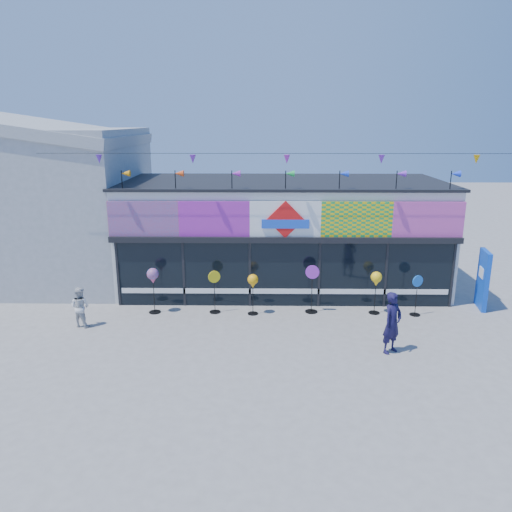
{
  "coord_description": "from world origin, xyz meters",
  "views": [
    {
      "loc": [
        -0.77,
        -13.11,
        6.3
      ],
      "look_at": [
        -0.97,
        2.0,
        2.2
      ],
      "focal_mm": 35.0,
      "sensor_mm": 36.0,
      "label": 1
    }
  ],
  "objects_px": {
    "spinner_2": "(253,282)",
    "spinner_5": "(417,294)",
    "child": "(80,307)",
    "spinner_3": "(312,288)",
    "spinner_4": "(376,280)",
    "spinner_1": "(215,291)",
    "spinner_0": "(153,277)",
    "blue_sign": "(483,280)",
    "adult_man": "(392,323)"
  },
  "relations": [
    {
      "from": "child",
      "to": "spinner_1",
      "type": "bearing_deg",
      "value": -147.02
    },
    {
      "from": "spinner_1",
      "to": "adult_man",
      "type": "distance_m",
      "value": 6.0
    },
    {
      "from": "child",
      "to": "spinner_5",
      "type": "bearing_deg",
      "value": -157.95
    },
    {
      "from": "spinner_2",
      "to": "child",
      "type": "relative_size",
      "value": 1.08
    },
    {
      "from": "spinner_0",
      "to": "spinner_1",
      "type": "distance_m",
      "value": 2.1
    },
    {
      "from": "spinner_5",
      "to": "child",
      "type": "relative_size",
      "value": 1.08
    },
    {
      "from": "spinner_3",
      "to": "spinner_4",
      "type": "relative_size",
      "value": 1.13
    },
    {
      "from": "spinner_5",
      "to": "child",
      "type": "bearing_deg",
      "value": -174.39
    },
    {
      "from": "blue_sign",
      "to": "spinner_4",
      "type": "xyz_separation_m",
      "value": [
        -3.8,
        -0.56,
        0.14
      ]
    },
    {
      "from": "spinner_0",
      "to": "spinner_3",
      "type": "xyz_separation_m",
      "value": [
        5.33,
        0.11,
        -0.38
      ]
    },
    {
      "from": "spinner_2",
      "to": "spinner_4",
      "type": "xyz_separation_m",
      "value": [
        4.11,
        0.13,
        0.05
      ]
    },
    {
      "from": "spinner_0",
      "to": "spinner_5",
      "type": "distance_m",
      "value": 8.8
    },
    {
      "from": "spinner_5",
      "to": "spinner_1",
      "type": "bearing_deg",
      "value": 178.66
    },
    {
      "from": "spinner_2",
      "to": "spinner_5",
      "type": "bearing_deg",
      "value": -0.29
    },
    {
      "from": "blue_sign",
      "to": "spinner_1",
      "type": "xyz_separation_m",
      "value": [
        -9.2,
        -0.56,
        -0.25
      ]
    },
    {
      "from": "spinner_0",
      "to": "spinner_2",
      "type": "distance_m",
      "value": 3.35
    },
    {
      "from": "spinner_3",
      "to": "spinner_5",
      "type": "distance_m",
      "value": 3.46
    },
    {
      "from": "spinner_0",
      "to": "spinner_3",
      "type": "relative_size",
      "value": 0.95
    },
    {
      "from": "adult_man",
      "to": "child",
      "type": "distance_m",
      "value": 9.51
    },
    {
      "from": "spinner_3",
      "to": "spinner_1",
      "type": "bearing_deg",
      "value": -178.73
    },
    {
      "from": "spinner_1",
      "to": "adult_man",
      "type": "xyz_separation_m",
      "value": [
        5.22,
        -2.94,
        0.1
      ]
    },
    {
      "from": "spinner_0",
      "to": "adult_man",
      "type": "height_order",
      "value": "adult_man"
    },
    {
      "from": "spinner_5",
      "to": "child",
      "type": "distance_m",
      "value": 10.91
    },
    {
      "from": "spinner_2",
      "to": "child",
      "type": "bearing_deg",
      "value": -168.57
    },
    {
      "from": "spinner_1",
      "to": "spinner_4",
      "type": "relative_size",
      "value": 1.01
    },
    {
      "from": "spinner_2",
      "to": "spinner_5",
      "type": "relative_size",
      "value": 1.0
    },
    {
      "from": "child",
      "to": "blue_sign",
      "type": "bearing_deg",
      "value": -155.92
    },
    {
      "from": "spinner_5",
      "to": "child",
      "type": "xyz_separation_m",
      "value": [
        -10.86,
        -1.07,
        -0.09
      ]
    },
    {
      "from": "spinner_2",
      "to": "child",
      "type": "height_order",
      "value": "spinner_2"
    },
    {
      "from": "spinner_3",
      "to": "spinner_4",
      "type": "height_order",
      "value": "spinner_3"
    },
    {
      "from": "spinner_3",
      "to": "child",
      "type": "relative_size",
      "value": 1.28
    },
    {
      "from": "blue_sign",
      "to": "spinner_2",
      "type": "relative_size",
      "value": 1.46
    },
    {
      "from": "spinner_2",
      "to": "spinner_0",
      "type": "bearing_deg",
      "value": 178.48
    },
    {
      "from": "spinner_3",
      "to": "spinner_2",
      "type": "bearing_deg",
      "value": -174.18
    },
    {
      "from": "spinner_0",
      "to": "spinner_3",
      "type": "height_order",
      "value": "spinner_3"
    },
    {
      "from": "spinner_3",
      "to": "spinner_5",
      "type": "bearing_deg",
      "value": -3.81
    },
    {
      "from": "spinner_2",
      "to": "adult_man",
      "type": "height_order",
      "value": "adult_man"
    },
    {
      "from": "child",
      "to": "spinner_3",
      "type": "bearing_deg",
      "value": -153.62
    },
    {
      "from": "spinner_5",
      "to": "adult_man",
      "type": "height_order",
      "value": "adult_man"
    },
    {
      "from": "adult_man",
      "to": "spinner_1",
      "type": "bearing_deg",
      "value": 111.52
    },
    {
      "from": "spinner_3",
      "to": "adult_man",
      "type": "distance_m",
      "value": 3.58
    },
    {
      "from": "blue_sign",
      "to": "adult_man",
      "type": "relative_size",
      "value": 1.16
    },
    {
      "from": "spinner_2",
      "to": "spinner_4",
      "type": "distance_m",
      "value": 4.11
    },
    {
      "from": "spinner_2",
      "to": "adult_man",
      "type": "distance_m",
      "value": 4.84
    },
    {
      "from": "spinner_3",
      "to": "child",
      "type": "distance_m",
      "value": 7.52
    },
    {
      "from": "spinner_0",
      "to": "adult_man",
      "type": "bearing_deg",
      "value": -21.73
    },
    {
      "from": "spinner_4",
      "to": "child",
      "type": "xyz_separation_m",
      "value": [
        -9.53,
        -1.23,
        -0.53
      ]
    },
    {
      "from": "spinner_1",
      "to": "spinner_5",
      "type": "distance_m",
      "value": 6.74
    },
    {
      "from": "spinner_4",
      "to": "adult_man",
      "type": "distance_m",
      "value": 2.96
    },
    {
      "from": "blue_sign",
      "to": "child",
      "type": "bearing_deg",
      "value": -163.8
    }
  ]
}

